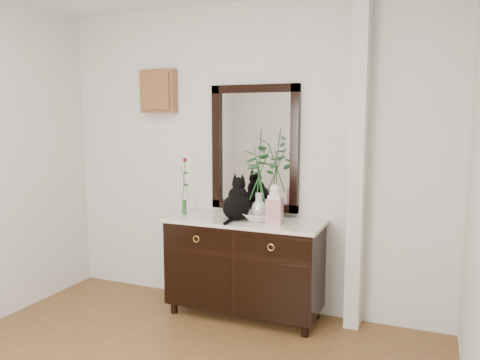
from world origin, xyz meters
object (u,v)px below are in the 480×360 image
at_px(ginger_jar, 275,204).
at_px(sideboard, 244,262).
at_px(cat, 236,198).
at_px(lotus_bowl, 259,216).

bearing_deg(ginger_jar, sideboard, 166.83).
relative_size(sideboard, cat, 3.66).
relative_size(sideboard, ginger_jar, 3.98).
bearing_deg(sideboard, cat, -157.15).
bearing_deg(lotus_bowl, cat, -168.99).
height_order(lotus_bowl, ginger_jar, ginger_jar).
xyz_separation_m(sideboard, ginger_jar, (0.29, -0.07, 0.54)).
bearing_deg(ginger_jar, lotus_bowl, 154.60).
height_order(sideboard, ginger_jar, ginger_jar).
height_order(sideboard, lotus_bowl, lotus_bowl).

